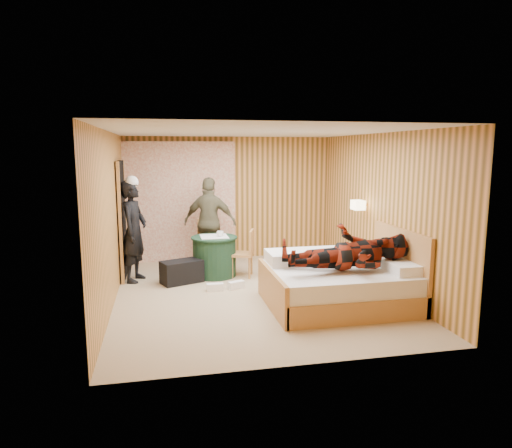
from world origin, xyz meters
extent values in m
cube|color=tan|center=(0.00, 0.00, 0.00)|extent=(4.20, 5.00, 0.01)
cube|color=silver|center=(0.00, 0.00, 2.50)|extent=(4.20, 5.00, 0.01)
cube|color=#E59B58|center=(0.00, 2.50, 1.25)|extent=(4.20, 0.02, 2.50)
cube|color=#E59B58|center=(-2.10, 0.00, 1.25)|extent=(0.02, 5.00, 2.50)
cube|color=#E59B58|center=(2.10, 0.00, 1.25)|extent=(0.02, 5.00, 2.50)
cube|color=white|center=(-1.00, 2.43, 1.20)|extent=(2.20, 0.08, 2.40)
cube|color=black|center=(-2.06, 1.40, 1.02)|extent=(0.06, 0.90, 2.05)
cylinder|color=gold|center=(2.00, 0.45, 1.30)|extent=(0.18, 0.04, 0.04)
cube|color=beige|center=(1.92, 0.45, 1.30)|extent=(0.18, 0.24, 0.16)
cube|color=tan|center=(1.10, -0.80, 0.15)|extent=(1.99, 1.59, 0.30)
cube|color=white|center=(1.10, -0.80, 0.42)|extent=(1.93, 1.53, 0.25)
cube|color=tan|center=(0.11, -0.80, 0.28)|extent=(0.06, 1.59, 0.56)
cube|color=tan|center=(2.06, -0.80, 0.55)|extent=(0.06, 1.59, 1.09)
cube|color=white|center=(1.88, -1.18, 0.62)|extent=(0.38, 0.55, 0.14)
cube|color=white|center=(1.88, -0.42, 0.62)|extent=(0.38, 0.55, 0.14)
cube|color=white|center=(0.75, -0.35, 0.64)|extent=(1.19, 0.60, 0.18)
cube|color=tan|center=(1.88, 0.31, 0.28)|extent=(0.41, 0.56, 0.56)
cube|color=tan|center=(1.88, 0.31, 0.46)|extent=(0.43, 0.58, 0.03)
cylinder|color=#1B3A22|center=(-0.48, 1.13, 0.35)|extent=(0.76, 0.76, 0.69)
cylinder|color=#1B3A22|center=(-0.48, 1.13, 0.70)|extent=(0.82, 0.82, 0.03)
cube|color=white|center=(-0.48, 1.13, 0.72)|extent=(0.50, 0.50, 0.01)
cube|color=tan|center=(-0.48, 1.70, 0.45)|extent=(0.48, 0.48, 0.05)
cube|color=tan|center=(-0.51, 1.89, 0.70)|extent=(0.42, 0.10, 0.46)
cylinder|color=tan|center=(-0.62, 1.50, 0.21)|extent=(0.04, 0.04, 0.43)
cylinder|color=tan|center=(-0.34, 1.89, 0.21)|extent=(0.04, 0.04, 0.43)
cube|color=tan|center=(-0.01, 0.99, 0.41)|extent=(0.48, 0.48, 0.05)
cube|color=tan|center=(0.16, 0.94, 0.63)|extent=(0.15, 0.37, 0.42)
cylinder|color=tan|center=(-0.10, 1.19, 0.19)|extent=(0.04, 0.04, 0.39)
cylinder|color=tan|center=(0.09, 0.80, 0.19)|extent=(0.04, 0.04, 0.39)
cube|color=black|center=(-1.07, 0.81, 0.19)|extent=(0.76, 0.58, 0.38)
cube|color=white|center=(-0.22, 0.30, 0.06)|extent=(0.29, 0.20, 0.12)
cube|color=white|center=(-0.58, 0.24, 0.06)|extent=(0.27, 0.12, 0.12)
imported|color=black|center=(-1.85, 1.10, 0.86)|extent=(0.59, 0.73, 1.73)
imported|color=brown|center=(-0.48, 1.81, 0.86)|extent=(1.09, 0.75, 1.72)
imported|color=maroon|center=(1.15, -1.00, 0.98)|extent=(0.86, 0.67, 1.77)
imported|color=white|center=(1.88, 0.26, 0.57)|extent=(0.21, 0.25, 0.02)
imported|color=white|center=(1.88, 0.26, 0.59)|extent=(0.26, 0.28, 0.02)
imported|color=white|center=(1.88, 0.44, 0.60)|extent=(0.12, 0.12, 0.09)
imported|color=white|center=(-0.38, 1.08, 0.77)|extent=(0.15, 0.15, 0.10)
camera|label=1|loc=(-1.36, -6.79, 2.22)|focal=32.00mm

